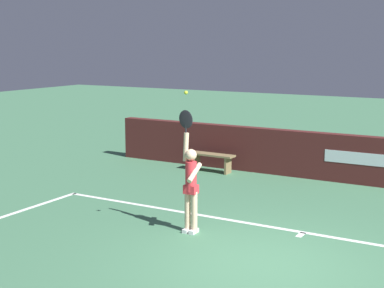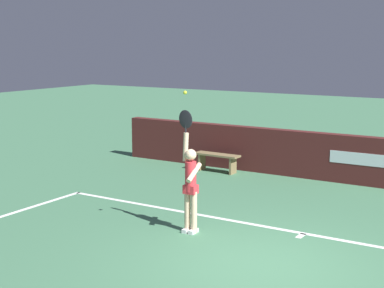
% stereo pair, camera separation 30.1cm
% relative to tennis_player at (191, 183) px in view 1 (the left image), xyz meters
% --- Properties ---
extents(ground_plane, '(60.00, 60.00, 0.00)m').
position_rel_tennis_player_xyz_m(ground_plane, '(1.85, -0.78, -0.95)').
color(ground_plane, '#427653').
extents(court_lines, '(11.45, 5.48, 0.00)m').
position_rel_tennis_player_xyz_m(court_lines, '(1.85, -1.61, -0.95)').
color(court_lines, white).
rests_on(court_lines, ground).
extents(back_wall, '(14.54, 0.30, 1.23)m').
position_rel_tennis_player_xyz_m(back_wall, '(1.85, 5.42, -0.34)').
color(back_wall, '#4C1E1C').
rests_on(back_wall, ground).
extents(tennis_player, '(0.44, 0.46, 2.33)m').
position_rel_tennis_player_xyz_m(tennis_player, '(0.00, 0.00, 0.00)').
color(tennis_player, beige).
rests_on(tennis_player, ground).
extents(tennis_ball, '(0.07, 0.07, 0.07)m').
position_rel_tennis_player_xyz_m(tennis_ball, '(0.10, -0.33, 1.71)').
color(tennis_ball, '#D1E12F').
extents(courtside_bench_far, '(1.31, 0.39, 0.51)m').
position_rel_tennis_player_xyz_m(courtside_bench_far, '(-2.10, 4.78, -0.57)').
color(courtside_bench_far, olive).
rests_on(courtside_bench_far, ground).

